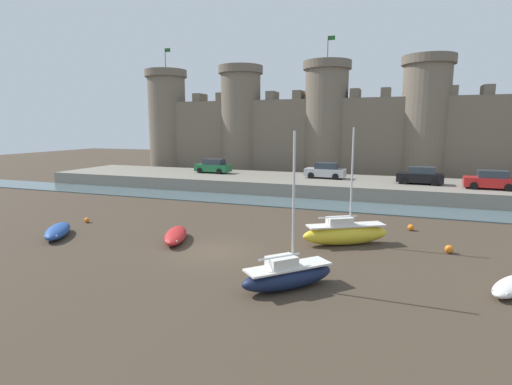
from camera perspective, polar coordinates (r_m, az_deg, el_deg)
name	(u,v)px	position (r m, az deg, el deg)	size (l,w,h in m)	color
ground_plane	(214,252)	(21.81, -6.03, -8.44)	(160.00, 160.00, 0.00)	#423528
water_channel	(288,203)	(35.20, 4.52, -1.44)	(80.00, 4.50, 0.10)	slate
quay_road	(306,184)	(42.04, 7.19, 1.15)	(58.04, 10.00, 1.33)	gray
castle	(326,128)	(51.65, 9.90, 9.12)	(51.95, 5.91, 17.56)	#706354
sailboat_foreground_centre	(345,233)	(23.37, 12.62, -5.65)	(4.95, 3.60, 6.62)	yellow
sailboat_midflat_centre	(288,275)	(16.94, 4.55, -11.63)	(3.80, 3.90, 6.51)	#141E3D
rowboat_midflat_left	(512,286)	(19.55, 32.78, -11.13)	(2.50, 3.20, 0.58)	silver
rowboat_foreground_left	(58,231)	(27.26, -26.48, -4.92)	(2.97, 3.68, 0.73)	#234793
rowboat_foreground_right	(176,235)	(23.94, -11.40, -5.99)	(2.47, 3.79, 0.74)	red
mooring_buoy_mid_mud	(87,220)	(30.43, -23.00, -3.65)	(0.36, 0.36, 0.36)	orange
mooring_buoy_off_centre	(449,249)	(23.77, 25.86, -7.29)	(0.44, 0.44, 0.44)	orange
mooring_buoy_near_shore	(411,227)	(27.79, 21.25, -4.68)	(0.41, 0.41, 0.41)	orange
car_quay_west	(213,166)	(46.48, -6.13, 3.75)	(4.19, 2.06, 1.62)	#1E6638
car_quay_east	(420,176)	(40.34, 22.43, 2.23)	(4.19, 2.06, 1.62)	black
car_quay_centre_east	(491,180)	(39.75, 30.51, 1.53)	(4.19, 2.06, 1.62)	red
car_quay_centre_west	(326,171)	(42.10, 9.90, 3.07)	(4.19, 2.06, 1.62)	#B2B5B7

